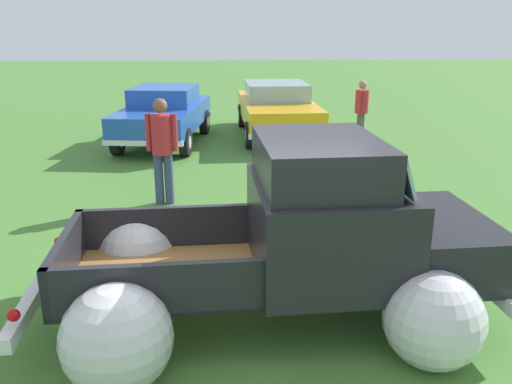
% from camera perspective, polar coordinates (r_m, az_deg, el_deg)
% --- Properties ---
extents(ground_plane, '(80.00, 80.00, 0.00)m').
position_cam_1_polar(ground_plane, '(5.75, 0.67, -13.35)').
color(ground_plane, '#477A33').
extents(vintage_pickup_truck, '(4.72, 2.96, 1.96)m').
position_cam_1_polar(vintage_pickup_truck, '(5.46, 4.77, -6.25)').
color(vintage_pickup_truck, black).
rests_on(vintage_pickup_truck, ground).
extents(show_car_0, '(2.32, 4.34, 1.43)m').
position_cam_1_polar(show_car_0, '(13.83, -9.89, 8.39)').
color(show_car_0, black).
rests_on(show_car_0, ground).
extents(show_car_1, '(2.06, 4.60, 1.43)m').
position_cam_1_polar(show_car_1, '(14.59, 2.25, 9.15)').
color(show_car_1, black).
rests_on(show_car_1, ground).
extents(spectator_0, '(0.46, 0.50, 1.59)m').
position_cam_1_polar(spectator_0, '(13.93, 11.30, 8.88)').
color(spectator_0, '#4C4742').
rests_on(spectator_0, ground).
extents(spectator_1, '(0.53, 0.36, 1.81)m').
position_cam_1_polar(spectator_1, '(8.99, -10.10, 5.07)').
color(spectator_1, navy).
rests_on(spectator_1, ground).
extents(lane_cone_0, '(0.36, 0.36, 0.63)m').
position_cam_1_polar(lane_cone_0, '(7.21, 24.76, -5.62)').
color(lane_cone_0, black).
rests_on(lane_cone_0, ground).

